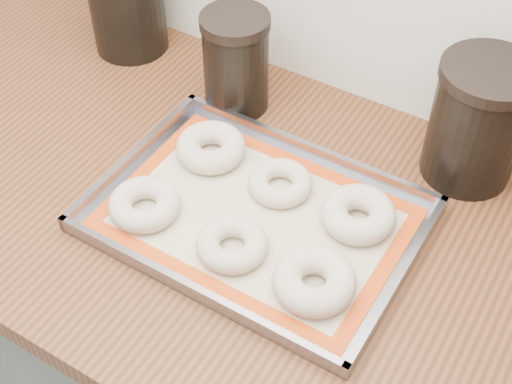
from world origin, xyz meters
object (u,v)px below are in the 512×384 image
Objects in this scene: bagel_back_mid at (280,183)px; canister_mid at (236,62)px; bagel_front_left at (144,204)px; bagel_front_mid at (232,244)px; bagel_back_right at (358,214)px; baking_tray at (256,217)px; bagel_back_left at (211,147)px; bagel_front_right at (314,281)px; canister_right at (478,122)px.

canister_mid is (-0.17, 0.14, 0.07)m from bagel_back_mid.
bagel_front_left is 0.29m from canister_mid.
bagel_back_right is (0.13, 0.14, 0.00)m from bagel_front_mid.
bagel_back_left is at bearing 149.60° from baking_tray.
bagel_front_left is at bearing -178.47° from bagel_front_mid.
bagel_front_right is (0.13, 0.00, 0.00)m from bagel_front_mid.
baking_tray is 2.65× the size of canister_mid.
bagel_back_left reaches higher than bagel_back_mid.
bagel_front_right reaches higher than baking_tray.
bagel_back_mid is at bearing 44.21° from bagel_front_left.
bagel_back_right is at bearing 27.36° from bagel_front_left.
canister_right reaches higher than bagel_front_mid.
bagel_back_right is at bearing -1.73° from bagel_back_left.
bagel_front_right reaches higher than bagel_back_left.
baking_tray is 0.16m from bagel_front_left.
bagel_back_right is at bearing -115.92° from canister_right.
bagel_back_mid is 0.30m from canister_right.
bagel_back_mid is (0.15, 0.14, -0.00)m from bagel_front_left.
baking_tray is at bearing -152.55° from bagel_back_right.
bagel_back_left is at bearing -74.32° from canister_mid.
bagel_back_mid is at bearing 91.17° from bagel_front_mid.
canister_right is at bearing 49.24° from baking_tray.
bagel_front_mid is at bearing -58.72° from canister_mid.
bagel_back_right is 0.62× the size of canister_mid.
bagel_back_left reaches higher than bagel_front_mid.
bagel_front_left reaches higher than bagel_front_mid.
bagel_front_mid is (0.15, 0.00, -0.00)m from bagel_front_left.
bagel_front_right reaches higher than bagel_back_right.
bagel_front_left is 0.95× the size of bagel_back_left.
bagel_back_left is 0.26m from bagel_back_right.
canister_right is (0.35, 0.18, 0.07)m from bagel_back_left.
bagel_front_left is at bearing -152.73° from baking_tray.
canister_mid reaches higher than bagel_back_left.
canister_mid is (-0.02, 0.29, 0.07)m from bagel_front_left.
bagel_back_mid is at bearing -179.97° from bagel_back_right.
bagel_back_right is 0.55× the size of canister_right.
canister_mid is at bearing -172.98° from canister_right.
bagel_front_mid is 0.40m from canister_right.
bagel_front_right is at bearing -46.47° from bagel_back_mid.
canister_right is (0.39, 0.05, 0.01)m from canister_mid.
bagel_front_mid is 0.90× the size of bagel_front_right.
bagel_back_left is at bearing 83.97° from bagel_front_left.
bagel_front_left is 1.08× the size of bagel_back_mid.
bagel_front_left is 0.96× the size of bagel_back_right.
baking_tray is 4.59× the size of bagel_front_mid.
canister_mid is at bearing 139.56° from bagel_back_mid.
bagel_front_left is 1.04× the size of bagel_front_mid.
bagel_back_mid is at bearing -139.19° from canister_right.
bagel_back_mid is 0.13m from bagel_back_right.
bagel_back_mid is 0.49× the size of canister_right.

